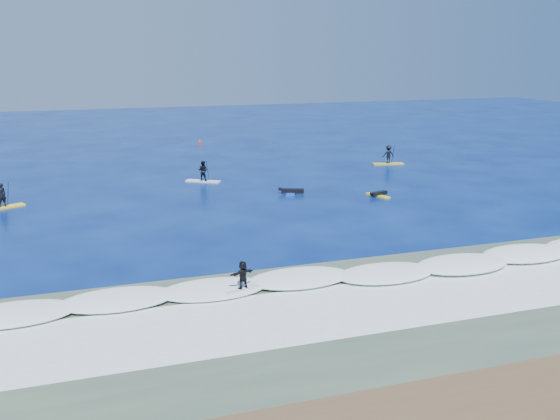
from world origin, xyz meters
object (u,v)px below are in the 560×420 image
object	(u,v)px
sup_paddler_right	(388,156)
prone_paddler_far	(291,191)
wave_surfer	(243,277)
sup_paddler_left	(2,199)
marker_buoy	(200,143)
prone_paddler_near	(378,194)
sup_paddler_center	(203,173)

from	to	relation	value
sup_paddler_right	prone_paddler_far	xyz separation A→B (m)	(-12.37, -8.49, -0.61)
sup_paddler_right	wave_surfer	xyz separation A→B (m)	(-20.69, -25.88, -0.02)
sup_paddler_left	marker_buoy	distance (m)	29.42
sup_paddler_left	prone_paddler_far	distance (m)	19.67
sup_paddler_left	prone_paddler_near	bearing A→B (deg)	-35.44
prone_paddler_near	wave_surfer	xyz separation A→B (m)	(-13.96, -14.67, 0.62)
prone_paddler_near	marker_buoy	size ratio (longest dim) A/B	3.05
sup_paddler_center	sup_paddler_right	distance (m)	17.77
sup_paddler_left	wave_surfer	xyz separation A→B (m)	(11.24, -19.38, 0.15)
prone_paddler_near	marker_buoy	xyz separation A→B (m)	(-7.33, 28.08, 0.15)
sup_paddler_right	prone_paddler_far	distance (m)	15.01
prone_paddler_far	prone_paddler_near	bearing A→B (deg)	-92.23
sup_paddler_left	sup_paddler_center	distance (m)	14.91
marker_buoy	prone_paddler_far	bearing A→B (deg)	-86.18
prone_paddler_near	wave_surfer	distance (m)	20.26
sup_paddler_center	marker_buoy	distance (m)	19.52
sup_paddler_center	wave_surfer	world-z (taller)	sup_paddler_center
sup_paddler_right	wave_surfer	bearing A→B (deg)	-119.18
sup_paddler_left	marker_buoy	size ratio (longest dim) A/B	4.20
sup_paddler_left	sup_paddler_right	distance (m)	32.58
prone_paddler_far	marker_buoy	size ratio (longest dim) A/B	3.59
sup_paddler_right	marker_buoy	size ratio (longest dim) A/B	4.37
sup_paddler_left	prone_paddler_far	xyz separation A→B (m)	(19.56, -1.99, -0.44)
sup_paddler_right	wave_surfer	world-z (taller)	sup_paddler_right
wave_surfer	sup_paddler_right	bearing A→B (deg)	34.69
prone_paddler_near	prone_paddler_far	xyz separation A→B (m)	(-5.64, 2.73, 0.03)
sup_paddler_right	sup_paddler_center	bearing A→B (deg)	-163.04
prone_paddler_far	marker_buoy	bearing A→B (deg)	27.41
sup_paddler_center	sup_paddler_right	size ratio (longest dim) A/B	0.92
sup_paddler_left	prone_paddler_near	size ratio (longest dim) A/B	1.38
sup_paddler_center	sup_paddler_right	xyz separation A→B (m)	(17.62, 2.32, 0.06)
sup_paddler_left	sup_paddler_right	size ratio (longest dim) A/B	0.96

